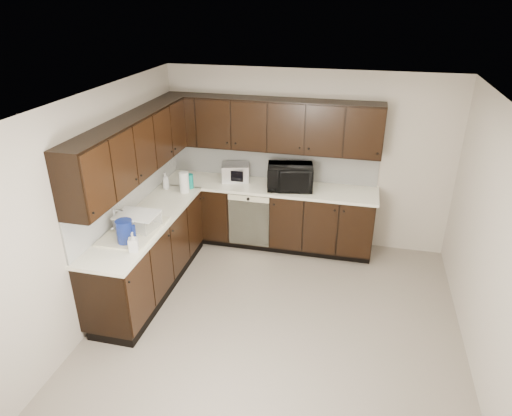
{
  "coord_description": "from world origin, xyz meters",
  "views": [
    {
      "loc": [
        0.71,
        -4.1,
        3.39
      ],
      "look_at": [
        -0.4,
        0.6,
        1.1
      ],
      "focal_mm": 32.0,
      "sensor_mm": 36.0,
      "label": 1
    }
  ],
  "objects_px": {
    "toaster_oven": "(235,172)",
    "storage_bin": "(138,221)",
    "microwave": "(290,177)",
    "blue_pitcher": "(125,232)",
    "sink": "(134,237)"
  },
  "relations": [
    {
      "from": "sink",
      "to": "storage_bin",
      "type": "bearing_deg",
      "value": 85.86
    },
    {
      "from": "blue_pitcher",
      "to": "storage_bin",
      "type": "bearing_deg",
      "value": 95.14
    },
    {
      "from": "toaster_oven",
      "to": "storage_bin",
      "type": "bearing_deg",
      "value": -127.12
    },
    {
      "from": "sink",
      "to": "microwave",
      "type": "xyz_separation_m",
      "value": [
        1.5,
        1.66,
        0.23
      ]
    },
    {
      "from": "blue_pitcher",
      "to": "sink",
      "type": "bearing_deg",
      "value": 99.14
    },
    {
      "from": "sink",
      "to": "microwave",
      "type": "relative_size",
      "value": 1.34
    },
    {
      "from": "sink",
      "to": "blue_pitcher",
      "type": "distance_m",
      "value": 0.32
    },
    {
      "from": "sink",
      "to": "blue_pitcher",
      "type": "relative_size",
      "value": 3.02
    },
    {
      "from": "microwave",
      "to": "storage_bin",
      "type": "xyz_separation_m",
      "value": [
        -1.5,
        -1.56,
        -0.08
      ]
    },
    {
      "from": "sink",
      "to": "blue_pitcher",
      "type": "height_order",
      "value": "blue_pitcher"
    },
    {
      "from": "sink",
      "to": "microwave",
      "type": "bearing_deg",
      "value": 47.84
    },
    {
      "from": "microwave",
      "to": "blue_pitcher",
      "type": "distance_m",
      "value": 2.4
    },
    {
      "from": "toaster_oven",
      "to": "storage_bin",
      "type": "height_order",
      "value": "toaster_oven"
    },
    {
      "from": "sink",
      "to": "storage_bin",
      "type": "relative_size",
      "value": 1.85
    },
    {
      "from": "blue_pitcher",
      "to": "microwave",
      "type": "bearing_deg",
      "value": 52.19
    }
  ]
}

